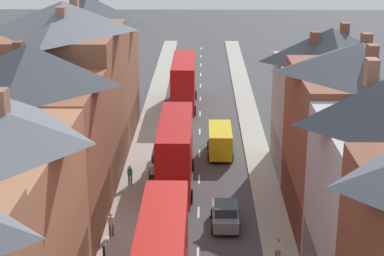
{
  "coord_description": "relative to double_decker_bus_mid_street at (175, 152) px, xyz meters",
  "views": [
    {
      "loc": [
        0.21,
        -17.08,
        19.67
      ],
      "look_at": [
        -0.68,
        37.32,
        1.9
      ],
      "focal_mm": 60.0,
      "sensor_mm": 36.0,
      "label": 1
    }
  ],
  "objects": [
    {
      "name": "car_near_blue",
      "position": [
        -1.29,
        3.43,
        -2.01
      ],
      "size": [
        1.9,
        4.22,
        1.6
      ],
      "color": "silver",
      "rests_on": "ground"
    },
    {
      "name": "terrace_row_left",
      "position": [
        -8.38,
        -9.84,
        3.43
      ],
      "size": [
        8.0,
        57.15,
        13.89
      ],
      "color": "#B2704C",
      "rests_on": "ground"
    },
    {
      "name": "pavement_right",
      "position": [
        6.91,
        9.3,
        -2.75
      ],
      "size": [
        2.2,
        104.0,
        0.14
      ],
      "primitive_type": "cube",
      "color": "#A8A399",
      "rests_on": "ground"
    },
    {
      "name": "delivery_van",
      "position": [
        3.61,
        6.97,
        -1.48
      ],
      "size": [
        2.2,
        5.2,
        2.41
      ],
      "color": "yellow",
      "rests_on": "ground"
    },
    {
      "name": "pedestrian_far_left",
      "position": [
        -3.49,
        -0.27,
        -1.78
      ],
      "size": [
        0.36,
        0.22,
        1.61
      ],
      "color": "brown",
      "rests_on": "pavement_left"
    },
    {
      "name": "car_near_silver",
      "position": [
        3.61,
        -6.79,
        -1.97
      ],
      "size": [
        1.9,
        3.88,
        1.7
      ],
      "color": "gray",
      "rests_on": "ground"
    },
    {
      "name": "car_parked_left_a",
      "position": [
        0.01,
        9.96,
        -1.99
      ],
      "size": [
        1.9,
        4.25,
        1.64
      ],
      "color": "silver",
      "rests_on": "ground"
    },
    {
      "name": "pedestrian_mid_right",
      "position": [
        -3.8,
        -8.6,
        -1.78
      ],
      "size": [
        0.36,
        0.22,
        1.61
      ],
      "color": "brown",
      "rests_on": "pavement_left"
    },
    {
      "name": "pavement_left",
      "position": [
        -3.29,
        9.3,
        -2.75
      ],
      "size": [
        2.2,
        104.0,
        0.14
      ],
      "primitive_type": "cube",
      "color": "#A8A399",
      "rests_on": "ground"
    },
    {
      "name": "double_decker_bus_mid_street",
      "position": [
        0.0,
        0.0,
        0.0
      ],
      "size": [
        2.74,
        10.8,
        5.3
      ],
      "color": "red",
      "rests_on": "ground"
    },
    {
      "name": "pedestrian_mid_left",
      "position": [
        6.59,
        -11.78,
        -1.78
      ],
      "size": [
        0.36,
        0.22,
        1.61
      ],
      "color": "brown",
      "rests_on": "pavement_right"
    },
    {
      "name": "double_decker_bus_far_approaching",
      "position": [
        0.0,
        21.88,
        0.0
      ],
      "size": [
        2.74,
        10.8,
        5.3
      ],
      "color": "red",
      "rests_on": "ground"
    },
    {
      "name": "centre_line_dashes",
      "position": [
        1.81,
        7.3,
        -2.81
      ],
      "size": [
        0.14,
        97.8,
        0.01
      ],
      "color": "silver",
      "rests_on": "ground"
    }
  ]
}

